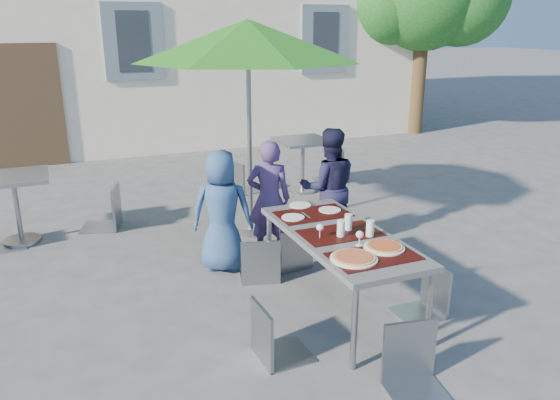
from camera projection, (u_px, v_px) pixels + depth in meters
name	position (u px, v px, depth m)	size (l,w,h in m)	color
ground	(300.00, 362.00, 4.27)	(90.00, 90.00, 0.00)	#4B4B4E
dining_table	(340.00, 239.00, 4.85)	(0.80, 1.85, 0.76)	#403F44
pizza_near_left	(354.00, 258.00, 4.29)	(0.38, 0.38, 0.03)	white
pizza_near_right	(384.00, 247.00, 4.50)	(0.34, 0.34, 0.03)	white
glassware	(350.00, 227.00, 4.76)	(0.49, 0.42, 0.15)	silver
place_settings	(308.00, 211.00, 5.39)	(0.69, 0.52, 0.01)	white
child_0	(222.00, 211.00, 5.70)	(0.64, 0.41, 1.30)	#2E4E7F
child_1	(269.00, 199.00, 6.05)	(0.49, 0.32, 1.33)	#4E366F
child_2	(329.00, 188.00, 6.34)	(0.68, 0.39, 1.41)	#191938
chair_0	(260.00, 233.00, 5.46)	(0.48, 0.49, 0.89)	gray
chair_1	(293.00, 223.00, 5.76)	(0.43, 0.43, 0.88)	gray
chair_2	(353.00, 215.00, 6.09)	(0.48, 0.48, 0.84)	gray
chair_3	(273.00, 299.00, 4.16)	(0.41, 0.41, 0.90)	gray
chair_4	(430.00, 262.00, 4.84)	(0.39, 0.38, 0.87)	#90969B
chair_5	(419.00, 322.00, 3.79)	(0.48, 0.48, 0.93)	gray
patio_umbrella	(248.00, 42.00, 6.25)	(2.68, 2.68, 2.58)	#A0A3A7
cafe_table_0	(15.00, 194.00, 6.41)	(0.78, 0.78, 0.84)	#A0A3A7
bg_chair_r_0	(105.00, 181.00, 6.90)	(0.58, 0.58, 1.05)	gray
cafe_table_1	(303.00, 154.00, 8.43)	(0.77, 0.77, 0.83)	#A0A3A7
bg_chair_l_1	(242.00, 158.00, 8.40)	(0.51, 0.50, 0.94)	gray
bg_chair_r_1	(335.00, 144.00, 8.99)	(0.60, 0.60, 1.06)	gray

